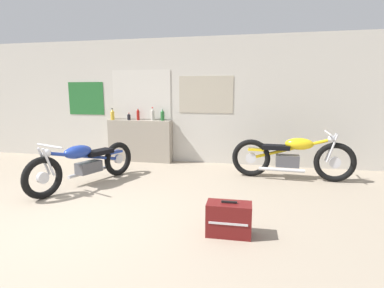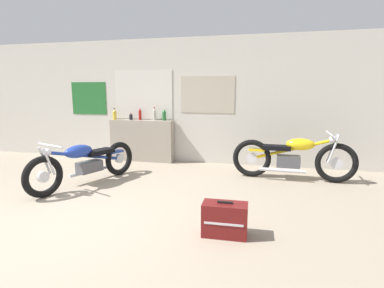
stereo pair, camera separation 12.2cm
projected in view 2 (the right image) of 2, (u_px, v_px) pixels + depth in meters
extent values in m
plane|color=gray|center=(58.00, 224.00, 3.71)|extent=(24.00, 24.00, 0.00)
cube|color=beige|center=(157.00, 101.00, 6.97)|extent=(10.00, 0.06, 2.80)
cube|color=silver|center=(143.00, 95.00, 6.99)|extent=(1.35, 0.01, 1.07)
cube|color=beige|center=(143.00, 95.00, 6.98)|extent=(1.41, 0.01, 1.13)
cube|color=#B2A893|center=(207.00, 94.00, 6.64)|extent=(1.21, 0.01, 0.81)
cube|color=#23662D|center=(89.00, 98.00, 7.33)|extent=(0.93, 0.01, 0.78)
cube|color=gray|center=(142.00, 141.00, 7.04)|extent=(1.51, 0.28, 0.96)
cylinder|color=gold|center=(115.00, 116.00, 7.04)|extent=(0.09, 0.09, 0.19)
cone|color=gold|center=(114.00, 110.00, 7.02)|extent=(0.08, 0.08, 0.05)
cylinder|color=black|center=(114.00, 109.00, 7.01)|extent=(0.04, 0.04, 0.02)
cylinder|color=black|center=(131.00, 117.00, 7.00)|extent=(0.08, 0.08, 0.12)
cone|color=black|center=(131.00, 114.00, 6.98)|extent=(0.07, 0.07, 0.03)
cylinder|color=red|center=(131.00, 113.00, 6.98)|extent=(0.03, 0.03, 0.01)
cylinder|color=maroon|center=(140.00, 115.00, 6.96)|extent=(0.07, 0.07, 0.21)
cone|color=maroon|center=(140.00, 110.00, 6.94)|extent=(0.06, 0.06, 0.06)
cylinder|color=silver|center=(140.00, 108.00, 6.93)|extent=(0.03, 0.03, 0.02)
cylinder|color=#B7B2A8|center=(154.00, 115.00, 6.91)|extent=(0.08, 0.08, 0.22)
cone|color=#B7B2A8|center=(154.00, 109.00, 6.88)|extent=(0.07, 0.07, 0.06)
cylinder|color=red|center=(154.00, 108.00, 6.88)|extent=(0.03, 0.03, 0.02)
cylinder|color=#23662D|center=(164.00, 116.00, 6.83)|extent=(0.09, 0.09, 0.20)
cone|color=#23662D|center=(164.00, 110.00, 6.80)|extent=(0.07, 0.07, 0.06)
cylinder|color=silver|center=(164.00, 109.00, 6.80)|extent=(0.03, 0.03, 0.02)
torus|color=black|center=(43.00, 177.00, 4.60)|extent=(0.33, 0.65, 0.65)
cylinder|color=silver|center=(43.00, 177.00, 4.60)|extent=(0.13, 0.19, 0.18)
torus|color=black|center=(119.00, 158.00, 5.86)|extent=(0.33, 0.65, 0.65)
cylinder|color=silver|center=(119.00, 158.00, 5.86)|extent=(0.13, 0.19, 0.18)
cube|color=#4C4C51|center=(89.00, 167.00, 5.29)|extent=(0.36, 0.48, 0.19)
cylinder|color=navy|center=(89.00, 156.00, 5.26)|extent=(0.55, 1.33, 0.40)
ellipsoid|color=navy|center=(79.00, 151.00, 5.08)|extent=(0.41, 0.57, 0.22)
cube|color=black|center=(99.00, 152.00, 5.44)|extent=(0.41, 0.57, 0.08)
cube|color=navy|center=(115.00, 152.00, 5.75)|extent=(0.24, 0.34, 0.04)
cylinder|color=silver|center=(49.00, 162.00, 4.59)|extent=(0.10, 0.18, 0.45)
cylinder|color=silver|center=(45.00, 161.00, 4.66)|extent=(0.10, 0.18, 0.45)
cylinder|color=silver|center=(50.00, 145.00, 4.64)|extent=(0.61, 0.26, 0.03)
sphere|color=silver|center=(47.00, 152.00, 4.61)|extent=(0.13, 0.13, 0.13)
cylinder|color=silver|center=(90.00, 171.00, 5.48)|extent=(0.36, 0.82, 0.06)
torus|color=black|center=(336.00, 163.00, 5.33)|extent=(0.73, 0.13, 0.72)
cylinder|color=silver|center=(336.00, 163.00, 5.33)|extent=(0.20, 0.08, 0.20)
torus|color=black|center=(252.00, 158.00, 5.72)|extent=(0.73, 0.13, 0.72)
cylinder|color=silver|center=(252.00, 158.00, 5.72)|extent=(0.20, 0.08, 0.20)
cube|color=#4C4C51|center=(288.00, 161.00, 5.55)|extent=(0.42, 0.24, 0.22)
cylinder|color=yellow|center=(289.00, 150.00, 5.51)|extent=(1.35, 0.11, 0.45)
ellipsoid|color=yellow|center=(300.00, 144.00, 5.44)|extent=(0.51, 0.26, 0.22)
cube|color=black|center=(276.00, 148.00, 5.56)|extent=(0.51, 0.26, 0.08)
cube|color=yellow|center=(257.00, 150.00, 5.67)|extent=(0.30, 0.15, 0.04)
cylinder|color=silver|center=(332.00, 148.00, 5.36)|extent=(0.18, 0.04, 0.52)
cylinder|color=silver|center=(334.00, 149.00, 5.25)|extent=(0.18, 0.04, 0.52)
cylinder|color=silver|center=(330.00, 134.00, 5.28)|extent=(0.06, 0.64, 0.03)
sphere|color=silver|center=(333.00, 139.00, 5.28)|extent=(0.13, 0.13, 0.13)
cylinder|color=silver|center=(282.00, 170.00, 5.47)|extent=(0.82, 0.09, 0.06)
cube|color=maroon|center=(225.00, 219.00, 3.39)|extent=(0.51, 0.27, 0.38)
cube|color=silver|center=(224.00, 224.00, 3.26)|extent=(0.43, 0.02, 0.02)
cube|color=black|center=(225.00, 202.00, 3.35)|extent=(0.18, 0.03, 0.02)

